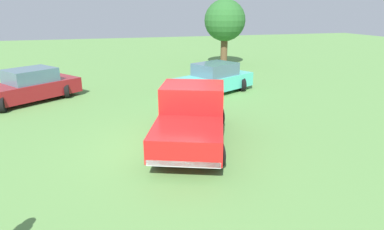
# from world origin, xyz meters

# --- Properties ---
(ground_plane) EXTENTS (80.00, 80.00, 0.00)m
(ground_plane) POSITION_xyz_m (0.00, 0.00, 0.00)
(ground_plane) COLOR #5B8C47
(pickup_truck) EXTENTS (5.39, 3.59, 1.80)m
(pickup_truck) POSITION_xyz_m (-0.15, 0.72, 0.93)
(pickup_truck) COLOR black
(pickup_truck) RESTS_ON ground_plane
(sedan_near) EXTENTS (4.08, 4.63, 1.48)m
(sedan_near) POSITION_xyz_m (-6.70, -5.08, 0.68)
(sedan_near) COLOR black
(sedan_near) RESTS_ON ground_plane
(sedan_far) EXTENTS (3.58, 4.74, 1.49)m
(sedan_far) POSITION_xyz_m (-5.85, 3.43, 0.69)
(sedan_far) COLOR black
(sedan_far) RESTS_ON ground_plane
(tree_back_left) EXTENTS (2.94, 2.94, 4.71)m
(tree_back_left) POSITION_xyz_m (-13.64, 7.08, 3.19)
(tree_back_left) COLOR brown
(tree_back_left) RESTS_ON ground_plane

